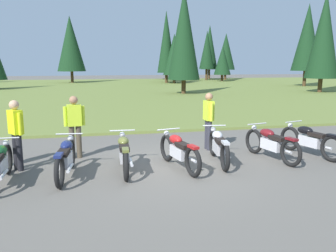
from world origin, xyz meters
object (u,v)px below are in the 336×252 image
(rider_near_row_end, at_px, (16,131))
(rider_checking_bike, at_px, (75,123))
(rider_in_hivis_vest, at_px, (209,118))
(motorcycle_olive, at_px, (124,153))
(motorcycle_navy, at_px, (66,158))
(motorcycle_red, at_px, (179,151))
(motorcycle_silver, at_px, (219,146))
(motorcycle_maroon, at_px, (271,143))
(motorcycle_black, at_px, (310,140))

(rider_near_row_end, xyz_separation_m, rider_checking_bike, (1.28, 0.80, 0.00))
(rider_in_hivis_vest, height_order, rider_checking_bike, same)
(motorcycle_olive, bearing_deg, motorcycle_navy, -173.40)
(motorcycle_olive, xyz_separation_m, motorcycle_red, (1.30, -0.07, 0.00))
(motorcycle_silver, relative_size, motorcycle_maroon, 1.01)
(motorcycle_navy, bearing_deg, rider_checking_bike, 85.07)
(motorcycle_maroon, bearing_deg, rider_checking_bike, 166.33)
(motorcycle_silver, distance_m, motorcycle_maroon, 1.46)
(motorcycle_navy, distance_m, rider_checking_bike, 1.64)
(motorcycle_silver, bearing_deg, motorcycle_navy, -174.94)
(motorcycle_red, bearing_deg, rider_in_hivis_vest, 51.22)
(rider_in_hivis_vest, relative_size, rider_checking_bike, 1.00)
(motorcycle_olive, relative_size, motorcycle_silver, 1.00)
(motorcycle_maroon, bearing_deg, motorcycle_red, -174.48)
(motorcycle_navy, relative_size, motorcycle_red, 1.01)
(motorcycle_maroon, relative_size, rider_checking_bike, 1.24)
(motorcycle_silver, bearing_deg, motorcycle_black, 2.72)
(motorcycle_red, bearing_deg, motorcycle_black, 5.61)
(rider_near_row_end, bearing_deg, motorcycle_red, -10.22)
(motorcycle_navy, bearing_deg, motorcycle_red, 1.84)
(motorcycle_maroon, bearing_deg, motorcycle_navy, -176.33)
(motorcycle_navy, relative_size, motorcycle_black, 1.02)
(motorcycle_silver, height_order, motorcycle_black, same)
(motorcycle_navy, height_order, rider_near_row_end, rider_near_row_end)
(motorcycle_maroon, bearing_deg, motorcycle_black, 5.78)
(motorcycle_navy, xyz_separation_m, motorcycle_maroon, (5.17, 0.33, 0.00))
(motorcycle_red, relative_size, rider_near_row_end, 1.24)
(motorcycle_olive, relative_size, rider_in_hivis_vest, 1.26)
(motorcycle_red, height_order, rider_near_row_end, rider_near_row_end)
(rider_checking_bike, bearing_deg, motorcycle_olive, -50.35)
(rider_near_row_end, distance_m, rider_in_hivis_vest, 5.14)
(motorcycle_black, bearing_deg, rider_in_hivis_vest, 153.61)
(motorcycle_silver, xyz_separation_m, rider_checking_bike, (-3.58, 1.23, 0.51))
(motorcycle_olive, bearing_deg, rider_checking_bike, 129.65)
(motorcycle_maroon, bearing_deg, motorcycle_olive, -177.32)
(motorcycle_red, distance_m, rider_in_hivis_vest, 2.13)
(motorcycle_navy, relative_size, rider_checking_bike, 1.26)
(rider_near_row_end, bearing_deg, rider_in_hivis_vest, 10.50)
(motorcycle_silver, distance_m, motorcycle_black, 2.69)
(motorcycle_navy, relative_size, motorcycle_olive, 1.00)
(motorcycle_olive, height_order, motorcycle_red, same)
(motorcycle_black, bearing_deg, motorcycle_red, -174.39)
(motorcycle_black, height_order, rider_near_row_end, rider_near_row_end)
(motorcycle_maroon, xyz_separation_m, rider_near_row_end, (-6.32, 0.43, 0.51))
(motorcycle_black, relative_size, rider_in_hivis_vest, 1.23)
(motorcycle_olive, bearing_deg, motorcycle_silver, 4.23)
(motorcycle_navy, bearing_deg, motorcycle_maroon, 3.67)
(rider_checking_bike, bearing_deg, motorcycle_silver, -18.95)
(rider_near_row_end, bearing_deg, motorcycle_olive, -13.99)
(rider_checking_bike, bearing_deg, motorcycle_navy, -94.93)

